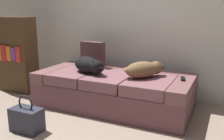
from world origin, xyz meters
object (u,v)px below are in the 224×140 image
object	(u,v)px
dog_tan	(144,69)
tv_remote	(183,79)
bookshelf	(17,55)
throw_pillow	(93,54)
couch	(114,90)
dog_dark	(89,65)
handbag	(27,119)

from	to	relation	value
dog_tan	tv_remote	world-z (taller)	dog_tan
bookshelf	throw_pillow	bearing A→B (deg)	13.94
couch	bookshelf	xyz separation A→B (m)	(-1.57, -0.03, 0.34)
dog_tan	tv_remote	distance (m)	0.44
couch	bookshelf	world-z (taller)	bookshelf
dog_dark	dog_tan	size ratio (longest dim) A/B	1.14
handbag	throw_pillow	bearing A→B (deg)	87.59
dog_dark	couch	bearing A→B (deg)	23.54
dog_tan	bookshelf	distance (m)	1.98
couch	handbag	bearing A→B (deg)	-116.36
dog_tan	handbag	size ratio (longest dim) A/B	1.30
couch	tv_remote	size ratio (longest dim) A/B	12.64
throw_pillow	handbag	distance (m)	1.34
dog_dark	dog_tan	xyz separation A→B (m)	(0.69, 0.09, -0.01)
couch	tv_remote	xyz separation A→B (m)	(0.83, 0.06, 0.23)
dog_tan	tv_remote	xyz separation A→B (m)	(0.42, 0.09, -0.08)
throw_pillow	handbag	bearing A→B (deg)	-92.41
dog_tan	bookshelf	bearing A→B (deg)	179.94
throw_pillow	handbag	xyz separation A→B (m)	(-0.05, -1.25, -0.47)
tv_remote	handbag	bearing A→B (deg)	-152.82
dog_tan	handbag	distance (m)	1.38
handbag	dog_dark	bearing A→B (deg)	76.37
dog_dark	bookshelf	bearing A→B (deg)	175.86
dog_dark	throw_pillow	size ratio (longest dim) A/B	1.65
dog_dark	tv_remote	size ratio (longest dim) A/B	3.74
couch	dog_tan	bearing A→B (deg)	-4.48
tv_remote	bookshelf	xyz separation A→B (m)	(-2.40, -0.09, 0.11)
dog_dark	handbag	bearing A→B (deg)	-103.63
tv_remote	dog_tan	bearing A→B (deg)	-179.62
dog_dark	throw_pillow	distance (m)	0.41
throw_pillow	bookshelf	size ratio (longest dim) A/B	0.31
couch	bookshelf	distance (m)	1.61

